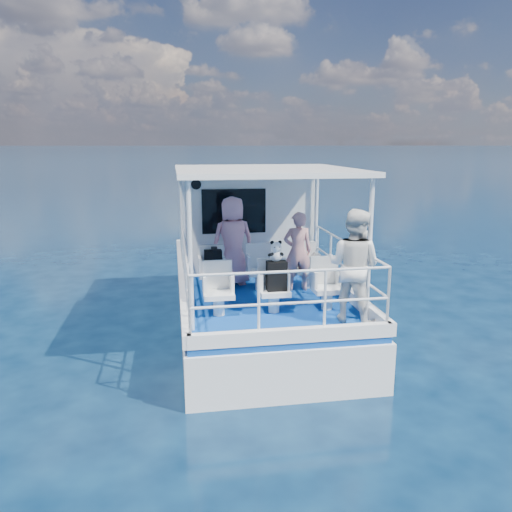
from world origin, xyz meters
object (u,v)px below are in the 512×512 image
at_px(passenger_port_fwd, 233,241).
at_px(passenger_stbd_aft, 354,266).
at_px(panda, 276,251).
at_px(backpack_center, 277,276).

bearing_deg(passenger_port_fwd, passenger_stbd_aft, 112.82).
xyz_separation_m(passenger_stbd_aft, panda, (-1.09, 0.55, 0.15)).
xyz_separation_m(passenger_port_fwd, passenger_stbd_aft, (1.57, -2.31, 0.01)).
bearing_deg(panda, passenger_stbd_aft, -26.65).
distance_m(passenger_port_fwd, panda, 1.84).
bearing_deg(passenger_stbd_aft, backpack_center, 17.04).
relative_size(passenger_port_fwd, passenger_stbd_aft, 0.99).
height_order(passenger_port_fwd, panda, passenger_port_fwd).
bearing_deg(panda, passenger_port_fwd, 105.17).
bearing_deg(backpack_center, passenger_stbd_aft, -26.26).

